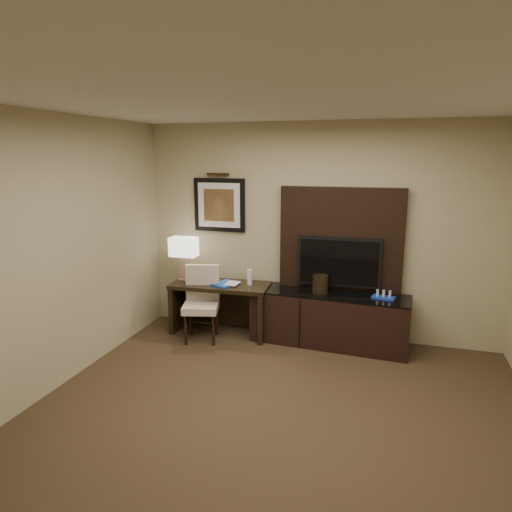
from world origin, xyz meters
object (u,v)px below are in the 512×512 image
at_px(water_bottle, 250,277).
at_px(ice_bucket, 320,284).
at_px(credenza, 329,319).
at_px(tv, 339,262).
at_px(minibar_tray, 384,295).
at_px(desk, 221,308).
at_px(desk_chair, 201,306).
at_px(table_lamp, 184,259).
at_px(desk_phone, 207,279).

xyz_separation_m(water_bottle, ice_bucket, (0.91, -0.01, -0.01)).
relative_size(credenza, tv, 1.90).
bearing_deg(tv, minibar_tray, -16.71).
xyz_separation_m(desk, credenza, (1.40, 0.05, -0.01)).
xyz_separation_m(desk_chair, table_lamp, (-0.37, 0.33, 0.51)).
bearing_deg(desk_chair, water_bottle, 18.41).
height_order(ice_bucket, minibar_tray, ice_bucket).
bearing_deg(tv, table_lamp, -175.86).
height_order(table_lamp, desk_phone, table_lamp).
xyz_separation_m(credenza, desk_phone, (-1.58, -0.06, 0.39)).
height_order(desk_phone, minibar_tray, desk_phone).
distance_m(water_bottle, minibar_tray, 1.65).
xyz_separation_m(credenza, ice_bucket, (-0.12, -0.00, 0.44)).
distance_m(table_lamp, water_bottle, 0.92).
xyz_separation_m(ice_bucket, minibar_tray, (0.75, -0.02, -0.06)).
xyz_separation_m(tv, water_bottle, (-1.10, -0.13, -0.25)).
bearing_deg(table_lamp, tv, 4.14).
relative_size(credenza, minibar_tray, 7.48).
bearing_deg(water_bottle, minibar_tray, -1.18).
height_order(tv, table_lamp, tv).
distance_m(credenza, minibar_tray, 0.73).
height_order(desk, minibar_tray, minibar_tray).
bearing_deg(credenza, ice_bucket, -174.68).
xyz_separation_m(credenza, water_bottle, (-1.02, 0.01, 0.45)).
bearing_deg(desk_chair, credenza, -2.47).
relative_size(tv, water_bottle, 5.06).
distance_m(credenza, tv, 0.71).
bearing_deg(credenza, tv, 63.83).
bearing_deg(water_bottle, desk_chair, -146.92).
bearing_deg(water_bottle, ice_bucket, -0.84).
bearing_deg(tv, credenza, -119.57).
bearing_deg(ice_bucket, desk_phone, -178.00).
distance_m(credenza, desk_chair, 1.60).
bearing_deg(desk_phone, table_lamp, 152.52).
relative_size(desk_phone, ice_bucket, 0.85).
xyz_separation_m(desk, tv, (1.48, 0.19, 0.68)).
bearing_deg(ice_bucket, credenza, 1.92).
height_order(desk, tv, tv).
relative_size(tv, desk_chair, 1.13).
xyz_separation_m(desk_phone, ice_bucket, (1.46, 0.05, 0.04)).
height_order(credenza, desk_phone, desk_phone).
height_order(desk_chair, minibar_tray, desk_chair).
distance_m(credenza, water_bottle, 1.12).
bearing_deg(tv, ice_bucket, -143.84).
height_order(desk_chair, ice_bucket, desk_chair).
distance_m(desk, ice_bucket, 1.35).
distance_m(credenza, desk_phone, 1.63).
relative_size(desk, table_lamp, 2.26).
bearing_deg(tv, desk_phone, -173.29).
bearing_deg(desk, ice_bucket, -0.63).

